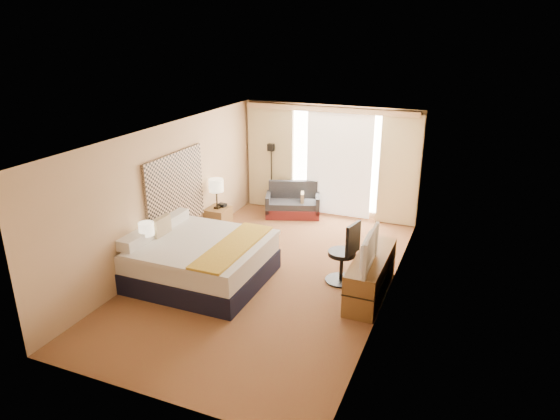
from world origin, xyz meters
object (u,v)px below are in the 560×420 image
at_px(nightstand_right, 218,220).
at_px(desk_chair, 345,256).
at_px(lamp_right, 216,186).
at_px(bed, 200,260).
at_px(media_dresser, 371,275).
at_px(loveseat, 293,205).
at_px(lamp_left, 146,229).
at_px(floor_lamp, 271,163).
at_px(television, 364,249).
at_px(nightstand_left, 149,267).

relative_size(nightstand_right, desk_chair, 0.48).
bearing_deg(lamp_right, bed, -68.67).
bearing_deg(media_dresser, desk_chair, 155.20).
xyz_separation_m(loveseat, lamp_right, (-1.14, -1.61, 0.80)).
bearing_deg(lamp_left, lamp_right, 89.83).
relative_size(bed, lamp_right, 3.36).
bearing_deg(loveseat, bed, -114.86).
bearing_deg(bed, desk_chair, 20.49).
height_order(nightstand_right, media_dresser, media_dresser).
bearing_deg(desk_chair, lamp_left, -145.45).
xyz_separation_m(desk_chair, lamp_left, (-3.19, -1.24, 0.47)).
height_order(media_dresser, floor_lamp, floor_lamp).
xyz_separation_m(desk_chair, television, (0.47, -0.65, 0.48)).
bearing_deg(nightstand_right, bed, -68.95).
bearing_deg(floor_lamp, television, -49.38).
relative_size(loveseat, lamp_left, 2.57).
distance_m(bed, desk_chair, 2.54).
relative_size(floor_lamp, television, 1.61).
bearing_deg(nightstand_left, media_dresser, 15.84).
relative_size(lamp_left, lamp_right, 0.83).
relative_size(loveseat, television, 1.40).
bearing_deg(lamp_right, loveseat, 54.52).
distance_m(nightstand_left, lamp_left, 0.70).
distance_m(nightstand_right, media_dresser, 3.97).
height_order(nightstand_left, television, television).
height_order(bed, floor_lamp, floor_lamp).
xyz_separation_m(media_dresser, television, (-0.05, -0.41, 0.64)).
height_order(desk_chair, television, television).
xyz_separation_m(nightstand_left, lamp_left, (-0.01, 0.05, 0.70)).
bearing_deg(loveseat, lamp_right, -145.11).
bearing_deg(nightstand_left, nightstand_right, 90.00).
bearing_deg(lamp_left, loveseat, 74.05).
bearing_deg(lamp_right, nightstand_left, -89.99).
bearing_deg(lamp_right, lamp_left, -90.17).
bearing_deg(lamp_right, floor_lamp, 76.01).
relative_size(nightstand_right, bed, 0.25).
relative_size(media_dresser, floor_lamp, 1.11).
bearing_deg(lamp_left, nightstand_right, 89.82).
xyz_separation_m(nightstand_left, media_dresser, (3.70, 1.05, 0.07)).
relative_size(floor_lamp, desk_chair, 1.43).
bearing_deg(television, floor_lamp, 38.57).
height_order(bed, lamp_right, lamp_right).
bearing_deg(loveseat, nightstand_left, -125.31).
bearing_deg(floor_lamp, desk_chair, -48.42).
bearing_deg(lamp_right, nightstand_right, 89.18).
height_order(nightstand_left, media_dresser, media_dresser).
distance_m(loveseat, lamp_left, 4.25).
relative_size(nightstand_right, loveseat, 0.39).
relative_size(nightstand_left, lamp_left, 1.00).
xyz_separation_m(floor_lamp, lamp_right, (-0.47, -1.88, -0.09)).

